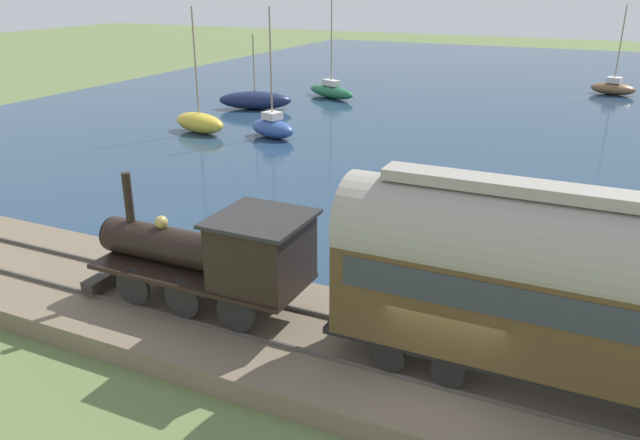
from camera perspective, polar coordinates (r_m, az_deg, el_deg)
The scene contains 11 objects.
ground_plane at distance 15.02m, azimuth 10.99°, elevation -16.30°, with size 200.00×200.00×0.00m, color #607542.
harbor_water at distance 56.04m, azimuth 22.67°, elevation 10.28°, with size 80.00×80.00×0.01m.
rail_embankment at distance 15.35m, azimuth 11.71°, elevation -14.04°, with size 5.15×56.00×0.72m.
steam_locomotive at distance 16.53m, azimuth -9.05°, elevation -2.98°, with size 2.34×6.53×3.44m.
passenger_coach at distance 13.66m, azimuth 23.14°, elevation -5.74°, with size 2.23×10.77×4.57m.
sailboat_navy at distance 47.23m, azimuth -5.96°, elevation 10.84°, with size 3.56×5.66×5.37m.
sailboat_blue at distance 38.38m, azimuth -4.37°, elevation 8.48°, with size 2.47×3.64×7.60m.
sailboat_yellow at distance 40.24m, azimuth -10.96°, elevation 8.77°, with size 2.28×4.14×7.55m.
sailboat_brown at distance 58.54m, azimuth 25.23°, elevation 10.89°, with size 2.48×3.86×7.13m.
sailboat_green at distance 51.60m, azimuth 1.02°, elevation 11.74°, with size 3.31×5.16×7.60m.
rowboat_far_out at distance 27.76m, azimuth 6.99°, elevation 2.52°, with size 1.06×2.68×0.47m.
Camera 1 is at (-11.73, -2.48, 9.04)m, focal length 35.00 mm.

